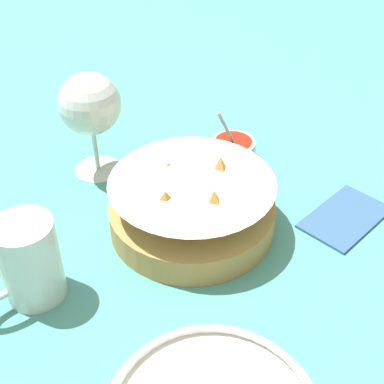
# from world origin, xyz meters

# --- Properties ---
(ground_plane) EXTENTS (4.00, 4.00, 0.00)m
(ground_plane) POSITION_xyz_m (0.00, 0.00, 0.00)
(ground_plane) COLOR teal
(food_basket) EXTENTS (0.22, 0.22, 0.09)m
(food_basket) POSITION_xyz_m (-0.01, 0.04, 0.04)
(food_basket) COLOR #B2894C
(food_basket) RESTS_ON ground_plane
(sauce_cup) EXTENTS (0.07, 0.07, 0.10)m
(sauce_cup) POSITION_xyz_m (-0.17, -0.04, 0.02)
(sauce_cup) COLOR #B7B7BC
(sauce_cup) RESTS_ON ground_plane
(wine_glass) EXTENTS (0.09, 0.09, 0.16)m
(wine_glass) POSITION_xyz_m (0.01, -0.16, 0.11)
(wine_glass) COLOR silver
(wine_glass) RESTS_ON ground_plane
(beer_mug) EXTENTS (0.11, 0.07, 0.11)m
(beer_mug) POSITION_xyz_m (0.20, 0.01, 0.05)
(beer_mug) COLOR silver
(beer_mug) RESTS_ON ground_plane
(napkin) EXTENTS (0.13, 0.09, 0.01)m
(napkin) POSITION_xyz_m (-0.19, 0.17, 0.00)
(napkin) COLOR #38608E
(napkin) RESTS_ON ground_plane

